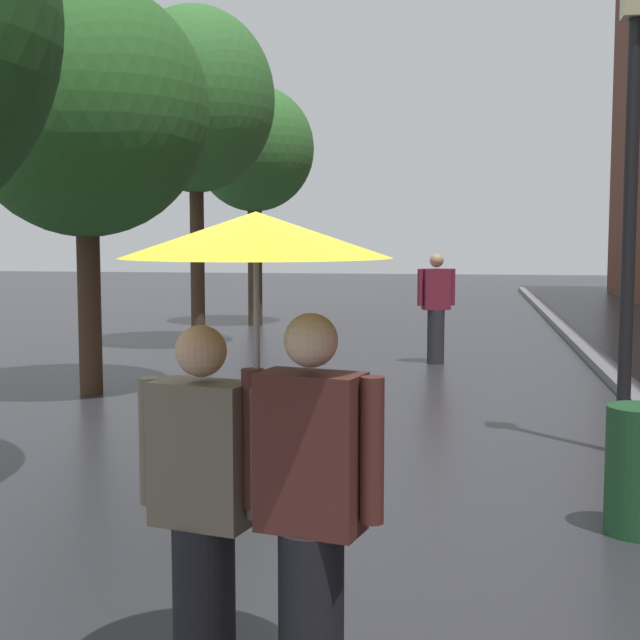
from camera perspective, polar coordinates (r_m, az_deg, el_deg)
kerb_strip at (r=14.12m, az=17.25°, el=-2.55°), size 0.30×36.00×0.12m
street_tree_1 at (r=11.44m, az=-14.63°, el=12.69°), size 2.98×2.98×4.99m
street_tree_2 at (r=15.77m, az=-7.87°, el=13.54°), size 2.68×2.68×5.77m
street_tree_3 at (r=19.48m, az=-4.17°, el=10.63°), size 2.53×2.53×5.08m
couple_under_umbrella at (r=3.58m, az=-4.03°, el=-4.65°), size 1.07×1.07×2.06m
street_lamp_post at (r=8.44m, az=19.02°, el=8.28°), size 0.24×0.24×4.14m
litter_bin at (r=6.37m, az=19.51°, el=-8.92°), size 0.44×0.44×0.85m
pedestrian_walking_midground at (r=13.77m, az=7.34°, el=0.78°), size 0.56×0.34×1.67m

